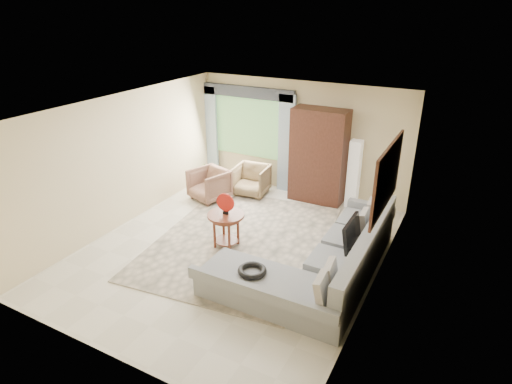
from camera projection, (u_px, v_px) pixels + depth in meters
The scene contains 17 objects.
ground at pixel (235, 248), 7.85m from camera, with size 6.00×6.00×0.00m, color silver.
area_rug at pixel (242, 240), 8.10m from camera, with size 3.00×4.00×0.02m, color #C0AD98.
sectional_sofa at pixel (325, 266), 6.83m from camera, with size 2.30×3.46×0.90m.
tv_screen at pixel (352, 234), 6.90m from camera, with size 0.06×0.74×0.48m, color black.
garden_hose at pixel (252, 271), 6.25m from camera, with size 0.43×0.43×0.09m, color black.
coffee_table at pixel (226, 230), 7.78m from camera, with size 0.67×0.67×0.67m.
red_disc at pixel (225, 202), 7.56m from camera, with size 0.34×0.34×0.03m, color #B11A11.
armchair_left at pixel (209, 185), 9.70m from camera, with size 0.76×0.78×0.71m, color #936650.
armchair_right at pixel (251, 180), 9.97m from camera, with size 0.75×0.77×0.70m, color olive.
potted_plant at pixel (207, 172), 10.62m from camera, with size 0.51×0.44×0.57m, color #999999.
armoire at pixel (319, 156), 9.39m from camera, with size 1.20×0.55×2.10m, color #321910.
floor_lamp at pixel (354, 174), 9.22m from camera, with size 0.24×0.24×1.50m, color silver.
window at pixel (248, 127), 10.26m from camera, with size 1.80×0.04×1.40m, color #669E59.
curtain_left at pixel (210, 132), 10.74m from camera, with size 0.40×0.08×2.30m, color #9EB7CC.
curtain_right at pixel (286, 144), 9.84m from camera, with size 0.40×0.08×2.30m, color #9EB7CC.
valance at pixel (247, 92), 9.86m from camera, with size 2.40×0.12×0.26m, color #1E232D.
wall_mirror at pixel (387, 177), 6.37m from camera, with size 0.05×1.70×1.05m.
Camera 1 is at (3.51, -5.79, 4.13)m, focal length 30.00 mm.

